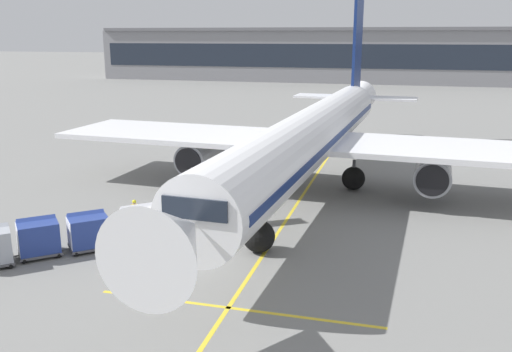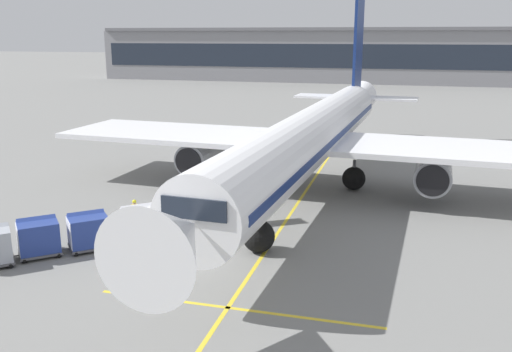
# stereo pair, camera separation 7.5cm
# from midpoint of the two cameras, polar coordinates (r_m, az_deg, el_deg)

# --- Properties ---
(ground_plane) EXTENTS (600.00, 600.00, 0.00)m
(ground_plane) POSITION_cam_midpoint_polar(r_m,az_deg,el_deg) (28.29, -6.82, -8.14)
(ground_plane) COLOR slate
(parked_airplane) EXTENTS (37.91, 47.74, 16.18)m
(parked_airplane) POSITION_cam_midpoint_polar(r_m,az_deg,el_deg) (38.90, 6.02, 4.19)
(parked_airplane) COLOR white
(parked_airplane) RESTS_ON ground
(belt_loader) EXTENTS (4.85, 4.48, 2.87)m
(belt_loader) POSITION_cam_midpoint_polar(r_m,az_deg,el_deg) (31.83, -5.52, -3.88)
(belt_loader) COLOR #A3A8B2
(belt_loader) RESTS_ON ground
(baggage_cart_lead) EXTENTS (2.57, 2.52, 1.91)m
(baggage_cart_lead) POSITION_cam_midpoint_polar(r_m,az_deg,el_deg) (30.30, -11.72, -4.78)
(baggage_cart_lead) COLOR #515156
(baggage_cart_lead) RESTS_ON ground
(baggage_cart_second) EXTENTS (2.57, 2.52, 1.91)m
(baggage_cart_second) POSITION_cam_midpoint_polar(r_m,az_deg,el_deg) (29.82, -16.86, -5.42)
(baggage_cart_second) COLOR #515156
(baggage_cart_second) RESTS_ON ground
(baggage_cart_third) EXTENTS (2.57, 2.52, 1.91)m
(baggage_cart_third) POSITION_cam_midpoint_polar(r_m,az_deg,el_deg) (29.77, -21.49, -5.86)
(baggage_cart_third) COLOR #515156
(baggage_cart_third) RESTS_ON ground
(ground_crew_by_loader) EXTENTS (0.45, 0.43, 1.74)m
(ground_crew_by_loader) POSITION_cam_midpoint_polar(r_m,az_deg,el_deg) (32.18, -12.33, -3.67)
(ground_crew_by_loader) COLOR black
(ground_crew_by_loader) RESTS_ON ground
(ground_crew_by_carts) EXTENTS (0.53, 0.37, 1.74)m
(ground_crew_by_carts) POSITION_cam_midpoint_polar(r_m,az_deg,el_deg) (32.70, -9.57, -3.25)
(ground_crew_by_carts) COLOR black
(ground_crew_by_carts) RESTS_ON ground
(ground_crew_marshaller) EXTENTS (0.39, 0.52, 1.74)m
(ground_crew_marshaller) POSITION_cam_midpoint_polar(r_m,az_deg,el_deg) (32.03, -4.99, -3.47)
(ground_crew_marshaller) COLOR black
(ground_crew_marshaller) RESTS_ON ground
(safety_cone_engine_keepout) EXTENTS (0.56, 0.56, 0.64)m
(safety_cone_engine_keepout) POSITION_cam_midpoint_polar(r_m,az_deg,el_deg) (38.29, -6.83, -1.61)
(safety_cone_engine_keepout) COLOR black
(safety_cone_engine_keepout) RESTS_ON ground
(safety_cone_wingtip) EXTENTS (0.55, 0.55, 0.63)m
(safety_cone_wingtip) POSITION_cam_midpoint_polar(r_m,az_deg,el_deg) (40.19, -7.01, -0.85)
(safety_cone_wingtip) COLOR black
(safety_cone_wingtip) RESTS_ON ground
(apron_guidance_line_lead_in) EXTENTS (0.20, 110.00, 0.01)m
(apron_guidance_line_lead_in) POSITION_cam_midpoint_polar(r_m,az_deg,el_deg) (39.00, 5.10, -1.73)
(apron_guidance_line_lead_in) COLOR yellow
(apron_guidance_line_lead_in) RESTS_ON ground
(apron_guidance_line_stop_bar) EXTENTS (12.00, 0.20, 0.01)m
(apron_guidance_line_stop_bar) POSITION_cam_midpoint_polar(r_m,az_deg,el_deg) (23.04, -2.04, -13.52)
(apron_guidance_line_stop_bar) COLOR yellow
(apron_guidance_line_stop_bar) RESTS_ON ground
(terminal_building) EXTENTS (118.13, 21.46, 12.44)m
(terminal_building) POSITION_cam_midpoint_polar(r_m,az_deg,el_deg) (137.99, 9.35, 12.26)
(terminal_building) COLOR gray
(terminal_building) RESTS_ON ground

